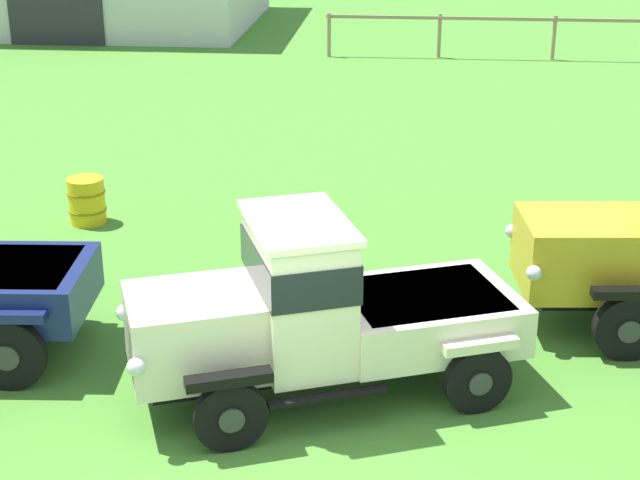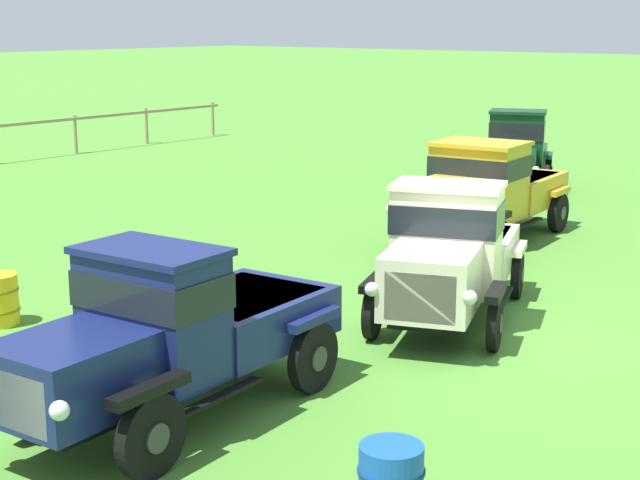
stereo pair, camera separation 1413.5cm
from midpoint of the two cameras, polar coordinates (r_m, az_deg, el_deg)
The scene contains 4 objects.
ground_plane at distance 10.96m, azimuth 36.90°, elevation -12.33°, with size 240.00×240.00×0.00m, color #47842D.
paddock_fence at distance 32.64m, azimuth 29.49°, elevation 11.30°, with size 17.67×0.49×1.36m.
vintage_truck_midrow_center at distance 11.51m, azimuth 35.85°, elevation -4.35°, with size 4.88×3.22×2.24m.
oil_drum_beside_row at distance 15.18m, azimuth 10.38°, elevation 2.35°, with size 0.66×0.66×0.80m.
Camera 1 is at (1.19, -8.91, 6.03)m, focal length 55.00 mm.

